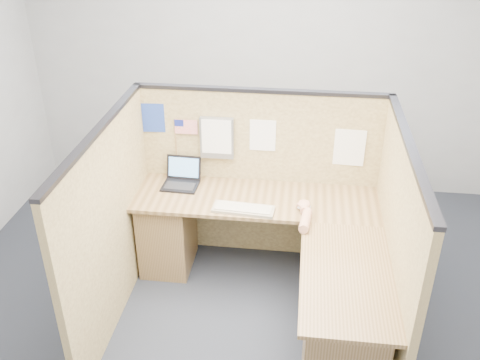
# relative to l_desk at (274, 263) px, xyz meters

# --- Properties ---
(floor) EXTENTS (5.00, 5.00, 0.00)m
(floor) POSITION_rel_l_desk_xyz_m (-0.18, -0.29, -0.39)
(floor) COLOR #1F242C
(floor) RESTS_ON ground
(wall_back) EXTENTS (5.00, 0.00, 5.00)m
(wall_back) POSITION_rel_l_desk_xyz_m (-0.18, 1.96, 1.01)
(wall_back) COLOR #999A9E
(wall_back) RESTS_ON floor
(cubicle_partitions) EXTENTS (2.06, 1.83, 1.53)m
(cubicle_partitions) POSITION_rel_l_desk_xyz_m (-0.18, 0.14, 0.38)
(cubicle_partitions) COLOR olive
(cubicle_partitions) RESTS_ON floor
(l_desk) EXTENTS (1.95, 1.75, 0.73)m
(l_desk) POSITION_rel_l_desk_xyz_m (0.00, 0.00, 0.00)
(l_desk) COLOR brown
(l_desk) RESTS_ON floor
(laptop) EXTENTS (0.30, 0.29, 0.21)m
(laptop) POSITION_rel_l_desk_xyz_m (-0.82, 0.55, 0.39)
(laptop) COLOR black
(laptop) RESTS_ON l_desk
(keyboard) EXTENTS (0.48, 0.20, 0.03)m
(keyboard) POSITION_rel_l_desk_xyz_m (-0.26, 0.19, 0.35)
(keyboard) COLOR gray
(keyboard) RESTS_ON l_desk
(mouse) EXTENTS (0.12, 0.08, 0.05)m
(mouse) POSITION_rel_l_desk_xyz_m (0.20, 0.26, 0.36)
(mouse) COLOR silver
(mouse) RESTS_ON l_desk
(hand_forearm) EXTENTS (0.11, 0.39, 0.08)m
(hand_forearm) POSITION_rel_l_desk_xyz_m (0.21, 0.12, 0.38)
(hand_forearm) COLOR tan
(hand_forearm) RESTS_ON l_desk
(blue_poster) EXTENTS (0.19, 0.02, 0.25)m
(blue_poster) POSITION_rel_l_desk_xyz_m (-1.06, 0.68, 0.86)
(blue_poster) COLOR #213B97
(blue_poster) RESTS_ON cubicle_partitions
(american_flag) EXTENTS (0.19, 0.01, 0.33)m
(american_flag) POSITION_rel_l_desk_xyz_m (-0.81, 0.67, 0.79)
(american_flag) COLOR olive
(american_flag) RESTS_ON cubicle_partitions
(file_holder) EXTENTS (0.28, 0.05, 0.35)m
(file_holder) POSITION_rel_l_desk_xyz_m (-0.54, 0.66, 0.72)
(file_holder) COLOR slate
(file_holder) RESTS_ON cubicle_partitions
(paper_left) EXTENTS (0.21, 0.00, 0.27)m
(paper_left) POSITION_rel_l_desk_xyz_m (-0.16, 0.68, 0.75)
(paper_left) COLOR white
(paper_left) RESTS_ON cubicle_partitions
(paper_right) EXTENTS (0.25, 0.02, 0.31)m
(paper_right) POSITION_rel_l_desk_xyz_m (0.53, 0.68, 0.68)
(paper_right) COLOR white
(paper_right) RESTS_ON cubicle_partitions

